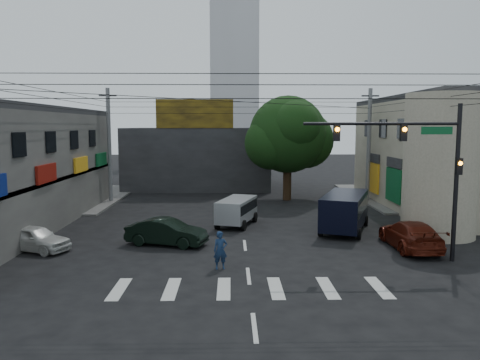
{
  "coord_description": "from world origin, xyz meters",
  "views": [
    {
      "loc": [
        -0.72,
        -21.83,
        6.21
      ],
      "look_at": [
        -0.21,
        4.0,
        3.21
      ],
      "focal_mm": 35.0,
      "sensor_mm": 36.0,
      "label": 1
    }
  ],
  "objects_px": {
    "utility_pole_far_left": "(109,146)",
    "utility_pole_far_right": "(369,146)",
    "maroon_sedan": "(410,235)",
    "navy_van": "(345,212)",
    "dark_sedan": "(167,232)",
    "traffic_officer": "(220,250)",
    "silver_minivan": "(237,212)",
    "white_compact": "(35,238)",
    "street_tree": "(288,135)",
    "traffic_gantry": "(421,157)"
  },
  "relations": [
    {
      "from": "traffic_officer",
      "to": "navy_van",
      "type": "bearing_deg",
      "value": 34.96
    },
    {
      "from": "silver_minivan",
      "to": "maroon_sedan",
      "type": "bearing_deg",
      "value": -105.77
    },
    {
      "from": "navy_van",
      "to": "silver_minivan",
      "type": "bearing_deg",
      "value": 97.19
    },
    {
      "from": "maroon_sedan",
      "to": "navy_van",
      "type": "bearing_deg",
      "value": -60.18
    },
    {
      "from": "dark_sedan",
      "to": "white_compact",
      "type": "relative_size",
      "value": 1.1
    },
    {
      "from": "silver_minivan",
      "to": "navy_van",
      "type": "height_order",
      "value": "navy_van"
    },
    {
      "from": "silver_minivan",
      "to": "traffic_officer",
      "type": "bearing_deg",
      "value": -167.54
    },
    {
      "from": "traffic_gantry",
      "to": "maroon_sedan",
      "type": "xyz_separation_m",
      "value": [
        0.54,
        2.2,
        -4.11
      ]
    },
    {
      "from": "utility_pole_far_left",
      "to": "street_tree",
      "type": "bearing_deg",
      "value": 3.95
    },
    {
      "from": "traffic_gantry",
      "to": "navy_van",
      "type": "distance_m",
      "value": 7.54
    },
    {
      "from": "utility_pole_far_left",
      "to": "maroon_sedan",
      "type": "height_order",
      "value": "utility_pole_far_left"
    },
    {
      "from": "silver_minivan",
      "to": "street_tree",
      "type": "bearing_deg",
      "value": -5.82
    },
    {
      "from": "dark_sedan",
      "to": "silver_minivan",
      "type": "height_order",
      "value": "silver_minivan"
    },
    {
      "from": "utility_pole_far_right",
      "to": "dark_sedan",
      "type": "height_order",
      "value": "utility_pole_far_right"
    },
    {
      "from": "street_tree",
      "to": "utility_pole_far_left",
      "type": "height_order",
      "value": "utility_pole_far_left"
    },
    {
      "from": "street_tree",
      "to": "traffic_officer",
      "type": "distance_m",
      "value": 20.23
    },
    {
      "from": "utility_pole_far_left",
      "to": "silver_minivan",
      "type": "bearing_deg",
      "value": -41.7
    },
    {
      "from": "navy_van",
      "to": "street_tree",
      "type": "bearing_deg",
      "value": 31.63
    },
    {
      "from": "navy_van",
      "to": "traffic_officer",
      "type": "xyz_separation_m",
      "value": [
        -7.2,
        -7.3,
        -0.28
      ]
    },
    {
      "from": "street_tree",
      "to": "white_compact",
      "type": "bearing_deg",
      "value": -132.43
    },
    {
      "from": "traffic_gantry",
      "to": "utility_pole_far_right",
      "type": "distance_m",
      "value": 17.21
    },
    {
      "from": "navy_van",
      "to": "traffic_gantry",
      "type": "bearing_deg",
      "value": -142.19
    },
    {
      "from": "maroon_sedan",
      "to": "traffic_officer",
      "type": "distance_m",
      "value": 10.07
    },
    {
      "from": "utility_pole_far_right",
      "to": "street_tree",
      "type": "bearing_deg",
      "value": 171.25
    },
    {
      "from": "white_compact",
      "to": "traffic_officer",
      "type": "bearing_deg",
      "value": -86.22
    },
    {
      "from": "utility_pole_far_left",
      "to": "traffic_gantry",
      "type": "bearing_deg",
      "value": -42.86
    },
    {
      "from": "utility_pole_far_left",
      "to": "utility_pole_far_right",
      "type": "distance_m",
      "value": 21.0
    },
    {
      "from": "navy_van",
      "to": "utility_pole_far_right",
      "type": "bearing_deg",
      "value": -0.89
    },
    {
      "from": "dark_sedan",
      "to": "maroon_sedan",
      "type": "distance_m",
      "value": 12.49
    },
    {
      "from": "dark_sedan",
      "to": "navy_van",
      "type": "relative_size",
      "value": 0.75
    },
    {
      "from": "street_tree",
      "to": "maroon_sedan",
      "type": "height_order",
      "value": "street_tree"
    },
    {
      "from": "street_tree",
      "to": "silver_minivan",
      "type": "xyz_separation_m",
      "value": [
        -4.36,
        -10.03,
        -4.63
      ]
    },
    {
      "from": "traffic_officer",
      "to": "maroon_sedan",
      "type": "bearing_deg",
      "value": 8.09
    },
    {
      "from": "silver_minivan",
      "to": "traffic_gantry",
      "type": "bearing_deg",
      "value": -116.56
    },
    {
      "from": "street_tree",
      "to": "utility_pole_far_right",
      "type": "relative_size",
      "value": 0.95
    },
    {
      "from": "street_tree",
      "to": "utility_pole_far_left",
      "type": "distance_m",
      "value": 14.56
    },
    {
      "from": "dark_sedan",
      "to": "traffic_officer",
      "type": "relative_size",
      "value": 2.68
    },
    {
      "from": "street_tree",
      "to": "white_compact",
      "type": "relative_size",
      "value": 2.15
    },
    {
      "from": "utility_pole_far_right",
      "to": "traffic_officer",
      "type": "height_order",
      "value": "utility_pole_far_right"
    },
    {
      "from": "utility_pole_far_right",
      "to": "white_compact",
      "type": "bearing_deg",
      "value": -144.71
    },
    {
      "from": "utility_pole_far_right",
      "to": "traffic_gantry",
      "type": "bearing_deg",
      "value": -98.94
    },
    {
      "from": "utility_pole_far_left",
      "to": "maroon_sedan",
      "type": "distance_m",
      "value": 24.29
    },
    {
      "from": "street_tree",
      "to": "traffic_officer",
      "type": "xyz_separation_m",
      "value": [
        -5.18,
        -19.0,
        -4.64
      ]
    },
    {
      "from": "dark_sedan",
      "to": "maroon_sedan",
      "type": "xyz_separation_m",
      "value": [
        12.46,
        -0.96,
        0.02
      ]
    },
    {
      "from": "white_compact",
      "to": "traffic_gantry",
      "type": "bearing_deg",
      "value": -74.28
    },
    {
      "from": "utility_pole_far_right",
      "to": "silver_minivan",
      "type": "distance_m",
      "value": 14.62
    },
    {
      "from": "white_compact",
      "to": "silver_minivan",
      "type": "height_order",
      "value": "silver_minivan"
    },
    {
      "from": "utility_pole_far_left",
      "to": "dark_sedan",
      "type": "height_order",
      "value": "utility_pole_far_left"
    },
    {
      "from": "traffic_gantry",
      "to": "dark_sedan",
      "type": "bearing_deg",
      "value": 165.12
    },
    {
      "from": "street_tree",
      "to": "traffic_officer",
      "type": "bearing_deg",
      "value": -105.26
    }
  ]
}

